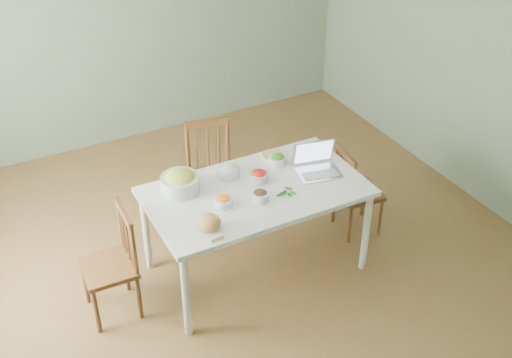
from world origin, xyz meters
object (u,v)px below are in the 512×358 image
chair_far (213,177)px  laptop (320,161)px  bread_boule (209,222)px  bowl_squash (180,181)px  chair_right (359,190)px  chair_left (108,265)px  dining_table (256,230)px

chair_far → laptop: size_ratio=2.81×
bread_boule → bowl_squash: size_ratio=0.58×
chair_right → chair_far: bearing=64.4°
bread_boule → chair_right: bearing=11.9°
bread_boule → bowl_squash: (0.00, 0.55, 0.03)m
chair_left → dining_table: bearing=88.5°
dining_table → chair_left: (-1.24, 0.07, 0.06)m
chair_left → laptop: (1.80, -0.12, 0.47)m
dining_table → laptop: 0.78m
dining_table → chair_left: bearing=176.6°
dining_table → chair_far: (-0.03, 0.77, 0.09)m
chair_left → chair_far: bearing=122.2°
chair_left → laptop: 1.86m
bowl_squash → laptop: (1.10, -0.31, 0.03)m
chair_left → laptop: size_ratio=2.66×
chair_left → bread_boule: 0.88m
bread_boule → bowl_squash: bowl_squash is taller
chair_right → bowl_squash: 1.70m
chair_far → bowl_squash: size_ratio=3.19×
dining_table → laptop: size_ratio=4.96×
bowl_squash → chair_far: bearing=45.5°
chair_far → chair_right: bearing=-20.5°
laptop → chair_far: bearing=138.1°
chair_far → bowl_squash: bearing=-122.1°
dining_table → chair_right: 1.08m
chair_far → laptop: 1.11m
dining_table → chair_left: chair_left is taller
dining_table → chair_left: size_ratio=1.87×
chair_far → dining_table: bearing=-75.0°
dining_table → laptop: (0.56, -0.04, 0.53)m
dining_table → chair_right: size_ratio=2.02×
chair_right → bread_boule: 1.71m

